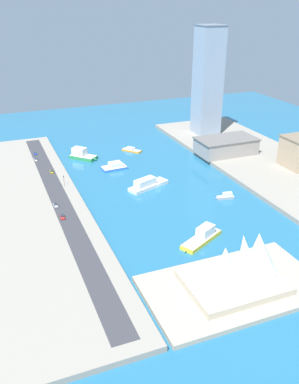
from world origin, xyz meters
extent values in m
plane|color=#23668E|center=(0.00, 0.00, 0.00)|extent=(440.00, 440.00, 0.00)
cube|color=gray|center=(-82.75, 0.00, 1.27)|extent=(70.00, 240.00, 2.54)
cube|color=gray|center=(82.75, 0.00, 1.27)|extent=(70.00, 240.00, 2.54)
cube|color=#A89E89|center=(10.67, 100.35, 1.00)|extent=(70.17, 40.27, 2.00)
cube|color=#38383D|center=(59.79, 0.00, 2.61)|extent=(9.98, 228.00, 0.15)
cube|color=silver|center=(5.49, -2.66, 1.06)|extent=(27.53, 16.78, 2.13)
cone|color=silver|center=(-7.42, -7.57, 1.06)|extent=(2.47, 2.47, 1.91)
cube|color=white|center=(8.14, -1.65, 4.24)|extent=(14.65, 10.02, 4.22)
cube|color=beige|center=(5.49, -2.66, 2.18)|extent=(26.43, 16.11, 0.10)
cube|color=#2D8C4C|center=(30.42, -65.97, 1.21)|extent=(19.30, 19.96, 2.42)
cone|color=#2D8C4C|center=(23.58, -58.48, 1.21)|extent=(3.07, 3.07, 2.18)
cube|color=white|center=(32.62, -68.39, 5.05)|extent=(11.07, 11.30, 5.26)
cube|color=beige|center=(30.42, -65.97, 2.47)|extent=(18.53, 19.16, 0.10)
cube|color=blue|center=(15.89, -39.50, 0.71)|extent=(17.23, 10.35, 1.43)
cone|color=blue|center=(24.58, -38.92, 0.71)|extent=(1.37, 1.37, 1.29)
cube|color=white|center=(14.87, -39.57, 2.91)|extent=(8.66, 7.18, 2.96)
cube|color=beige|center=(15.89, -39.50, 1.48)|extent=(16.54, 9.94, 0.10)
cube|color=orange|center=(-6.99, -68.05, 0.61)|extent=(13.26, 14.53, 1.21)
cone|color=orange|center=(-11.95, -62.10, 0.61)|extent=(1.54, 1.54, 1.09)
cube|color=white|center=(-6.23, -68.96, 2.03)|extent=(6.94, 7.20, 1.63)
cube|color=beige|center=(-6.99, -68.05, 1.26)|extent=(12.73, 13.95, 0.10)
cube|color=#999EA3|center=(-29.50, 28.46, 0.77)|extent=(10.39, 4.78, 1.53)
cone|color=#999EA3|center=(-24.16, 27.52, 0.77)|extent=(1.60, 1.60, 1.38)
cube|color=white|center=(-30.70, 28.68, 2.65)|extent=(5.48, 3.33, 2.23)
cube|color=beige|center=(-29.50, 28.46, 1.58)|extent=(9.98, 4.59, 0.10)
cube|color=yellow|center=(5.27, 64.17, 1.02)|extent=(24.92, 17.70, 2.04)
cone|color=yellow|center=(16.55, 70.13, 1.02)|extent=(2.48, 2.48, 1.83)
cube|color=white|center=(2.37, 62.64, 4.34)|extent=(10.46, 8.94, 4.62)
cube|color=beige|center=(5.27, 64.17, 2.09)|extent=(23.93, 16.99, 0.10)
cube|color=#8C9EB2|center=(-77.19, -83.03, 44.09)|extent=(18.54, 19.11, 83.10)
cube|color=slate|center=(-77.19, -83.03, 86.04)|extent=(19.28, 19.87, 0.80)
cube|color=gray|center=(-66.33, -32.37, 7.79)|extent=(40.90, 23.52, 10.51)
cube|color=slate|center=(-66.33, -32.37, 13.45)|extent=(42.54, 24.46, 0.80)
cylinder|color=black|center=(61.77, 23.48, 3.01)|extent=(0.27, 0.65, 0.64)
cylinder|color=black|center=(63.46, 23.43, 3.01)|extent=(0.27, 0.65, 0.64)
cylinder|color=black|center=(61.66, 19.90, 3.01)|extent=(0.27, 0.65, 0.64)
cylinder|color=black|center=(63.35, 19.84, 3.01)|extent=(0.27, 0.65, 0.64)
cube|color=red|center=(62.56, 21.66, 3.32)|extent=(2.05, 5.18, 0.82)
cube|color=#262D38|center=(62.55, 21.40, 4.04)|extent=(1.75, 2.92, 0.62)
cylinder|color=black|center=(57.84, -43.46, 3.01)|extent=(0.27, 0.65, 0.64)
cylinder|color=black|center=(56.22, -43.40, 3.01)|extent=(0.27, 0.65, 0.64)
cylinder|color=black|center=(57.94, -40.09, 3.01)|extent=(0.27, 0.65, 0.64)
cylinder|color=black|center=(56.33, -40.04, 3.01)|extent=(0.27, 0.65, 0.64)
cube|color=yellow|center=(57.08, -41.75, 3.29)|extent=(1.97, 4.87, 0.76)
cube|color=#262D38|center=(57.09, -41.51, 3.90)|extent=(1.68, 2.75, 0.47)
cylinder|color=black|center=(62.73, -65.66, 3.01)|extent=(0.27, 0.65, 0.64)
cylinder|color=black|center=(64.42, -65.72, 3.01)|extent=(0.27, 0.65, 0.64)
cylinder|color=black|center=(62.62, -69.24, 3.01)|extent=(0.27, 0.65, 0.64)
cylinder|color=black|center=(64.31, -69.29, 3.01)|extent=(0.27, 0.65, 0.64)
cube|color=white|center=(63.52, -67.48, 3.31)|extent=(2.05, 5.16, 0.80)
cube|color=#262D38|center=(63.51, -67.73, 4.02)|extent=(1.75, 2.91, 0.61)
cylinder|color=black|center=(61.34, -78.74, 3.01)|extent=(0.26, 0.64, 0.64)
cylinder|color=black|center=(62.87, -78.76, 3.01)|extent=(0.26, 0.64, 0.64)
cylinder|color=black|center=(61.30, -81.78, 3.01)|extent=(0.26, 0.64, 0.64)
cylinder|color=black|center=(62.83, -81.80, 3.01)|extent=(0.26, 0.64, 0.64)
cube|color=blue|center=(62.08, -80.27, 3.26)|extent=(1.79, 4.37, 0.71)
cube|color=#262D38|center=(62.08, -80.49, 3.87)|extent=(1.56, 2.45, 0.50)
cylinder|color=black|center=(62.42, 9.14, 3.01)|extent=(0.27, 0.65, 0.64)
cylinder|color=black|center=(64.19, 9.20, 3.01)|extent=(0.27, 0.65, 0.64)
cylinder|color=black|center=(62.56, 5.58, 3.01)|extent=(0.27, 0.65, 0.64)
cylinder|color=black|center=(64.32, 5.65, 3.01)|extent=(0.27, 0.65, 0.64)
cube|color=#B7B7BC|center=(63.37, 7.39, 3.34)|extent=(2.16, 5.15, 0.86)
cube|color=#262D38|center=(63.38, 7.14, 4.00)|extent=(1.84, 2.91, 0.46)
cylinder|color=black|center=(53.55, -18.18, 5.29)|extent=(0.18, 0.18, 5.50)
cube|color=black|center=(53.55, -18.18, 8.54)|extent=(0.36, 0.36, 1.00)
sphere|color=red|center=(53.55, -18.18, 8.89)|extent=(0.24, 0.24, 0.24)
sphere|color=yellow|center=(53.55, -18.18, 8.54)|extent=(0.24, 0.24, 0.24)
sphere|color=green|center=(53.55, -18.18, 8.19)|extent=(0.24, 0.24, 0.24)
cube|color=#BCAD93|center=(10.67, 100.35, 3.50)|extent=(37.91, 28.27, 3.00)
cone|color=white|center=(0.00, 100.35, 14.37)|extent=(16.15, 13.84, 20.38)
cone|color=white|center=(6.48, 100.35, 14.76)|extent=(13.29, 9.77, 21.01)
cone|color=white|center=(14.95, 100.35, 12.90)|extent=(12.77, 11.21, 16.86)
cone|color=white|center=(22.01, 100.35, 10.07)|extent=(14.43, 13.07, 11.98)
cylinder|color=brown|center=(-72.42, -41.05, 4.27)|extent=(0.50, 0.50, 3.46)
sphere|color=#2D7233|center=(-72.42, -41.05, 8.02)|extent=(5.07, 5.07, 5.07)
cylinder|color=brown|center=(-70.05, -32.75, 4.57)|extent=(0.50, 0.50, 4.06)
sphere|color=#2D7233|center=(-70.05, -32.75, 9.01)|extent=(6.02, 6.02, 6.02)
camera|label=1|loc=(90.33, 210.68, 104.46)|focal=38.79mm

